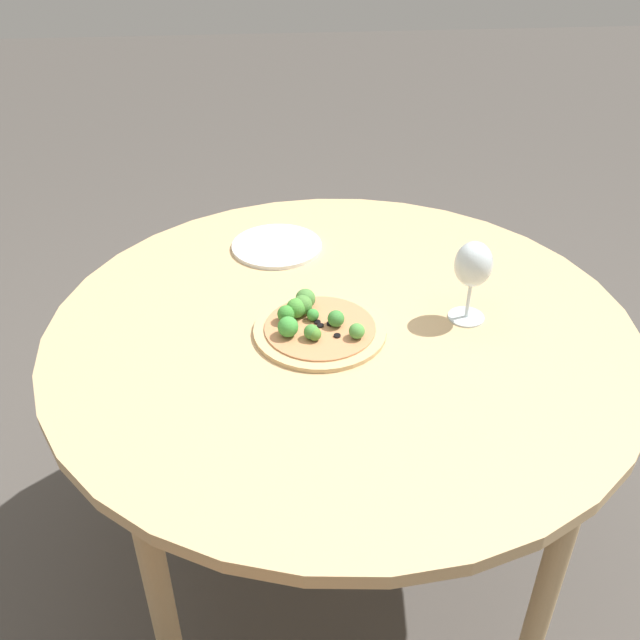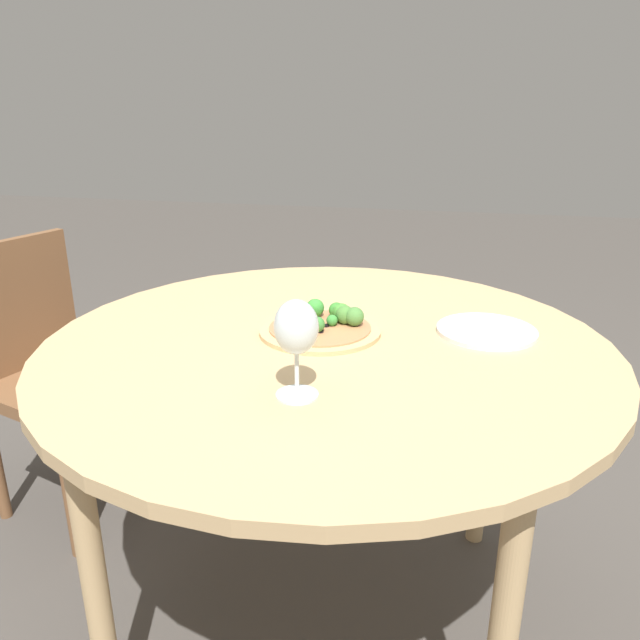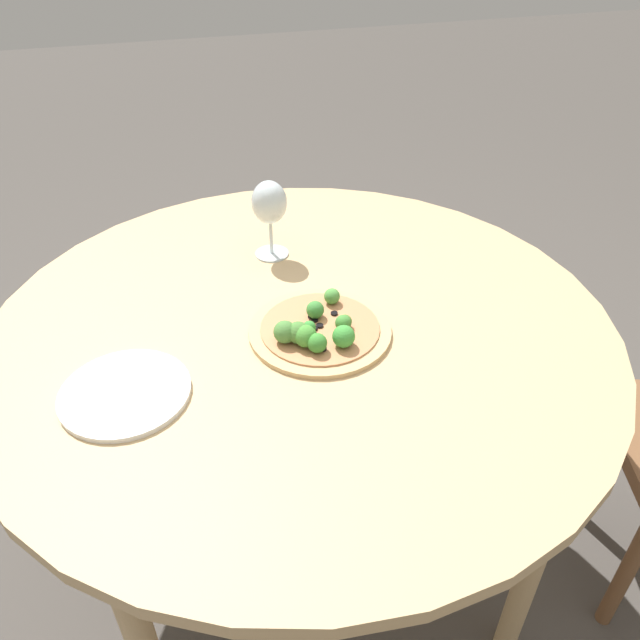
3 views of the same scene
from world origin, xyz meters
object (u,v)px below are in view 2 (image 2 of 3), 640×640
object	(u,v)px
wine_glass	(298,330)
plate_near	(487,331)
pizza	(323,325)
chair	(52,368)

from	to	relation	value
wine_glass	plate_near	xyz separation A→B (m)	(-0.34, -0.39, -0.12)
pizza	plate_near	distance (m)	0.37
chair	wine_glass	world-z (taller)	wine_glass
pizza	plate_near	xyz separation A→B (m)	(-0.36, -0.07, -0.01)
chair	wine_glass	distance (m)	1.16
chair	plate_near	distance (m)	1.31
chair	pizza	world-z (taller)	chair
chair	pizza	bearing A→B (deg)	-87.08
pizza	wine_glass	distance (m)	0.34
wine_glass	plate_near	distance (m)	0.53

